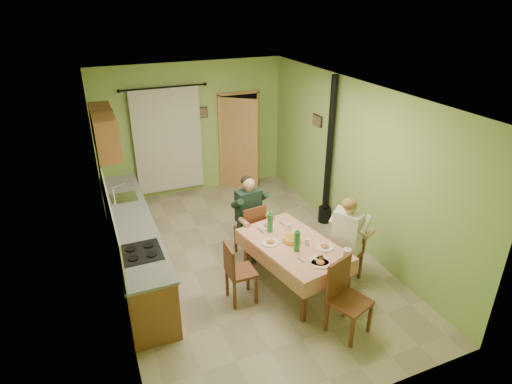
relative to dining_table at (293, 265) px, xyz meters
name	(u,v)px	position (x,y,z in m)	size (l,w,h in m)	color
floor	(245,259)	(-0.40, 0.95, -0.38)	(4.00, 6.00, 0.01)	tan
room_shell	(243,157)	(-0.40, 0.95, 1.44)	(4.04, 6.04, 2.82)	#A4CB68
kitchen_run	(134,244)	(-2.11, 1.35, 0.10)	(0.64, 3.64, 1.56)	brown
upper_cabinets	(104,131)	(-2.22, 2.65, 1.57)	(0.35, 1.40, 0.70)	brown
curtain	(168,140)	(-0.95, 3.85, 0.88)	(1.70, 0.07, 2.22)	black
doorway	(239,141)	(0.61, 3.80, 0.67)	(0.96, 0.55, 2.15)	black
dining_table	(293,265)	(0.00, 0.00, 0.00)	(1.30, 1.81, 0.76)	#E19879
tableware	(299,242)	(0.03, -0.10, 0.44)	(0.91, 1.50, 0.33)	white
chair_far	(250,239)	(-0.26, 1.05, -0.09)	(0.45, 0.45, 0.96)	brown
chair_near	(348,313)	(0.22, -1.12, -0.09)	(0.59, 0.59, 1.02)	brown
chair_right	(345,263)	(0.82, -0.16, -0.09)	(0.56, 0.56, 0.97)	brown
chair_left	(240,283)	(-0.83, 0.01, -0.09)	(0.39, 0.39, 0.94)	brown
man_far	(249,208)	(-0.27, 1.06, 0.50)	(0.61, 0.50, 1.39)	#192D23
man_right	(348,230)	(0.81, -0.17, 0.50)	(0.62, 0.65, 1.39)	silver
stove_flue	(328,173)	(1.50, 1.55, 0.64)	(0.24, 0.24, 2.80)	black
picture_back	(203,112)	(-0.15, 3.92, 1.37)	(0.19, 0.03, 0.23)	black
picture_right	(317,120)	(1.57, 2.15, 1.47)	(0.03, 0.31, 0.21)	brown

